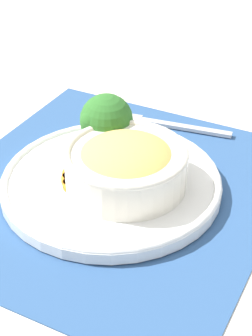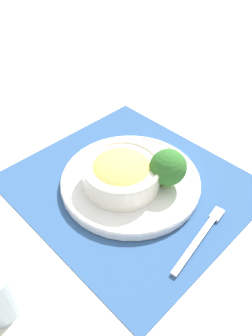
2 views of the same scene
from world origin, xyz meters
The scene contains 10 objects.
ground_plane centered at (0.00, 0.00, 0.00)m, with size 4.00×4.00×0.00m, color beige.
placemat centered at (0.00, 0.00, 0.00)m, with size 0.53×0.49×0.00m.
plate centered at (0.00, 0.00, 0.02)m, with size 0.31×0.31×0.02m.
bowl centered at (0.00, -0.02, 0.05)m, with size 0.17×0.17×0.07m.
broccoli_floret centered at (0.06, 0.05, 0.07)m, with size 0.08×0.08×0.09m.
carrot_slice_near centered at (-0.01, 0.05, 0.02)m, with size 0.04×0.04×0.01m.
carrot_slice_middle centered at (-0.02, 0.04, 0.02)m, with size 0.04×0.04×0.01m.
carrot_slice_far centered at (-0.03, 0.04, 0.02)m, with size 0.04×0.04×0.01m.
carrot_slice_extra centered at (-0.04, 0.03, 0.02)m, with size 0.04×0.04×0.01m.
fork centered at (0.19, 0.02, 0.01)m, with size 0.06×0.18×0.01m.
Camera 1 is at (-0.53, -0.36, 0.47)m, focal length 60.00 mm.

